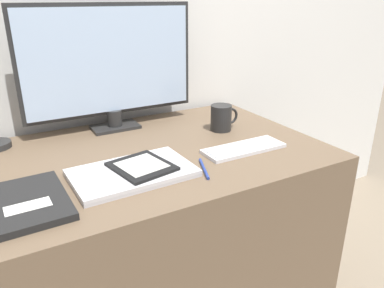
{
  "coord_description": "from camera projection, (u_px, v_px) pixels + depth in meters",
  "views": [
    {
      "loc": [
        -0.47,
        -0.93,
        1.2
      ],
      "look_at": [
        0.06,
        0.0,
        0.77
      ],
      "focal_mm": 35.0,
      "sensor_mm": 36.0,
      "label": 1
    }
  ],
  "objects": [
    {
      "name": "desk",
      "position": [
        160.0,
        238.0,
        1.4
      ],
      "size": [
        1.1,
        0.75,
        0.71
      ],
      "color": "brown",
      "rests_on": "ground_plane"
    },
    {
      "name": "monitor",
      "position": [
        110.0,
        65.0,
        1.38
      ],
      "size": [
        0.66,
        0.11,
        0.47
      ],
      "color": "#262626",
      "rests_on": "desk"
    },
    {
      "name": "keyboard",
      "position": [
        244.0,
        148.0,
        1.26
      ],
      "size": [
        0.29,
        0.1,
        0.01
      ],
      "color": "silver",
      "rests_on": "desk"
    },
    {
      "name": "laptop",
      "position": [
        132.0,
        172.0,
        1.08
      ],
      "size": [
        0.35,
        0.22,
        0.02
      ],
      "color": "#BCBCC1",
      "rests_on": "desk"
    },
    {
      "name": "ereader",
      "position": [
        142.0,
        166.0,
        1.09
      ],
      "size": [
        0.18,
        0.2,
        0.01
      ],
      "color": "black",
      "rests_on": "laptop"
    },
    {
      "name": "notebook",
      "position": [
        26.0,
        202.0,
        0.93
      ],
      "size": [
        0.2,
        0.27,
        0.02
      ],
      "color": "black",
      "rests_on": "desk"
    },
    {
      "name": "coffee_mug",
      "position": [
        222.0,
        118.0,
        1.44
      ],
      "size": [
        0.12,
        0.08,
        0.1
      ],
      "color": "black",
      "rests_on": "desk"
    },
    {
      "name": "pen",
      "position": [
        204.0,
        169.0,
        1.12
      ],
      "size": [
        0.06,
        0.13,
        0.01
      ],
      "color": "navy",
      "rests_on": "desk"
    }
  ]
}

